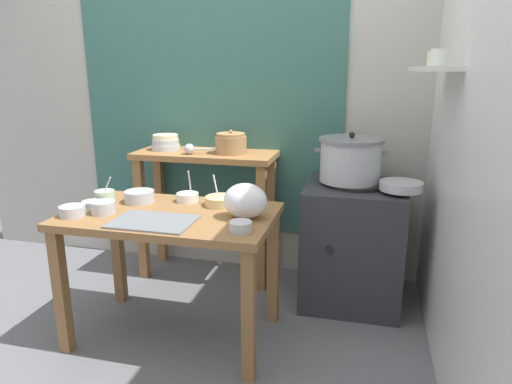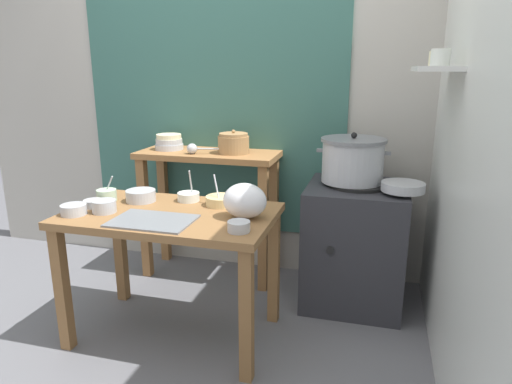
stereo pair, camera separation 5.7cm
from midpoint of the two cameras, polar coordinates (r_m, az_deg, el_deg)
ground_plane at (r=2.70m, az=-10.35°, el=-17.56°), size 9.00×9.00×0.00m
wall_back at (r=3.28m, az=-2.15°, el=12.62°), size 4.40×0.12×2.60m
wall_right at (r=2.30m, az=24.64°, el=10.10°), size 0.30×3.20×2.60m
prep_table at (r=2.48m, az=-11.24°, el=-4.98°), size 1.10×0.66×0.72m
back_shelf_table at (r=3.18m, az=-6.78°, el=1.07°), size 0.96×0.40×0.90m
stove_block at (r=2.96m, az=11.41°, el=-6.27°), size 0.60×0.61×0.78m
steamer_pot at (r=2.83m, az=11.18°, el=4.00°), size 0.44×0.39×0.30m
clay_pot at (r=3.06m, az=-3.69°, el=6.08°), size 0.21×0.21×0.16m
bowl_stack_enamel at (r=3.26m, az=-11.73°, el=6.07°), size 0.20×0.20×0.11m
ladle at (r=3.06m, az=-8.66°, el=5.34°), size 0.28×0.09×0.07m
serving_tray at (r=2.30m, az=-13.47°, el=-3.63°), size 0.40×0.28×0.01m
plastic_bag at (r=2.28m, az=-2.06°, el=-1.12°), size 0.22×0.17×0.18m
wide_pan at (r=2.71m, az=17.12°, el=0.73°), size 0.24×0.24×0.05m
prep_bowl_0 at (r=2.62m, az=-20.45°, el=-1.45°), size 0.11×0.11×0.04m
prep_bowl_1 at (r=2.66m, az=-14.98°, el=-0.49°), size 0.17×0.17×0.06m
prep_bowl_2 at (r=2.62m, az=-9.19°, el=-0.57°), size 0.12×0.12×0.18m
prep_bowl_3 at (r=2.52m, az=-5.11°, el=-1.06°), size 0.17×0.17×0.17m
prep_bowl_4 at (r=2.52m, az=-22.61°, el=-2.16°), size 0.13×0.13×0.05m
prep_bowl_5 at (r=2.11m, az=-2.72°, el=-4.28°), size 0.11×0.11×0.05m
prep_bowl_6 at (r=2.51m, az=-19.20°, el=-1.78°), size 0.12×0.12×0.07m
prep_bowl_7 at (r=2.72m, az=-18.98°, el=-0.44°), size 0.11×0.11×0.15m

